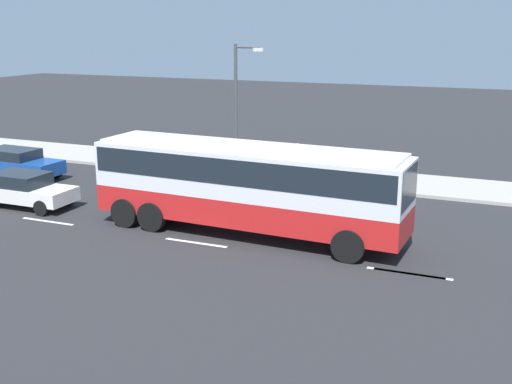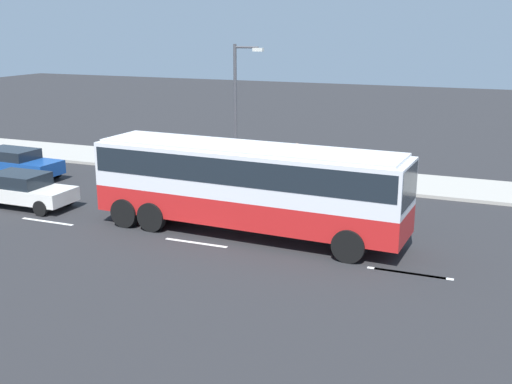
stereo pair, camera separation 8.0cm
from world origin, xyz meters
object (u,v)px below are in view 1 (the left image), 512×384
at_px(car_white_minivan, 25,189).
at_px(street_lamp, 239,101).
at_px(coach_bus, 247,180).
at_px(pedestrian_near_curb, 297,158).
at_px(car_blue_saloon, 16,163).

distance_m(car_white_minivan, street_lamp, 10.71).
height_order(coach_bus, car_white_minivan, coach_bus).
height_order(car_white_minivan, street_lamp, street_lamp).
relative_size(car_white_minivan, pedestrian_near_curb, 2.36).
distance_m(coach_bus, car_white_minivan, 10.08).
height_order(coach_bus, pedestrian_near_curb, coach_bus).
bearing_deg(car_white_minivan, coach_bus, 1.16).
height_order(car_blue_saloon, street_lamp, street_lamp).
height_order(coach_bus, car_blue_saloon, coach_bus).
bearing_deg(car_blue_saloon, street_lamp, 25.77).
bearing_deg(coach_bus, car_blue_saloon, 168.08).
relative_size(pedestrian_near_curb, street_lamp, 0.27).
bearing_deg(pedestrian_near_curb, street_lamp, 113.71).
bearing_deg(street_lamp, pedestrian_near_curb, 7.12).
bearing_deg(car_blue_saloon, car_white_minivan, -41.51).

